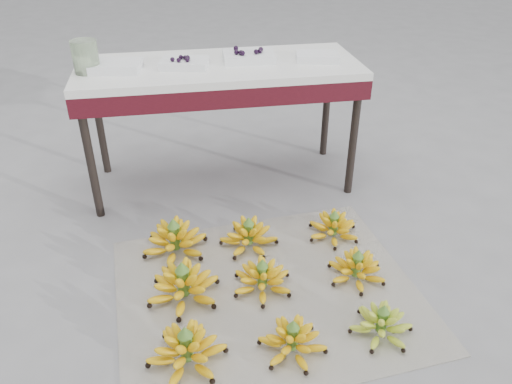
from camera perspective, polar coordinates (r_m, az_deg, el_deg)
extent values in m
plane|color=slate|center=(2.16, -1.80, -11.63)|extent=(60.00, 60.00, 0.00)
cube|color=white|center=(2.17, 1.35, -11.36)|extent=(1.34, 1.16, 0.01)
ellipsoid|color=yellow|center=(1.89, -7.89, -17.80)|extent=(0.32, 0.32, 0.08)
ellipsoid|color=yellow|center=(1.87, -7.98, -17.05)|extent=(0.23, 0.23, 0.06)
ellipsoid|color=yellow|center=(1.84, -8.06, -16.32)|extent=(0.15, 0.15, 0.05)
cylinder|color=#497627|center=(1.87, -7.98, -17.05)|extent=(0.05, 0.05, 0.12)
cone|color=#497627|center=(1.81, -8.15, -15.49)|extent=(0.06, 0.06, 0.04)
ellipsoid|color=yellow|center=(1.92, 4.17, -16.85)|extent=(0.33, 0.33, 0.07)
ellipsoid|color=yellow|center=(1.90, 4.21, -16.20)|extent=(0.23, 0.23, 0.06)
ellipsoid|color=yellow|center=(1.87, 4.24, -15.56)|extent=(0.15, 0.15, 0.05)
cylinder|color=#497627|center=(1.90, 4.21, -16.20)|extent=(0.04, 0.04, 0.10)
cone|color=#497627|center=(1.85, 4.29, -14.83)|extent=(0.05, 0.05, 0.04)
ellipsoid|color=#8EAD2E|center=(2.03, 14.09, -14.69)|extent=(0.29, 0.29, 0.07)
ellipsoid|color=#8EAD2E|center=(2.01, 14.21, -14.07)|extent=(0.21, 0.21, 0.05)
ellipsoid|color=#8EAD2E|center=(1.99, 14.32, -13.48)|extent=(0.14, 0.14, 0.04)
cylinder|color=#497627|center=(2.01, 14.21, -14.07)|extent=(0.04, 0.04, 0.10)
cone|color=#497627|center=(1.96, 14.44, -12.79)|extent=(0.05, 0.05, 0.04)
ellipsoid|color=yellow|center=(2.13, -8.24, -10.89)|extent=(0.32, 0.32, 0.09)
ellipsoid|color=yellow|center=(2.10, -8.33, -10.08)|extent=(0.22, 0.22, 0.07)
ellipsoid|color=yellow|center=(2.08, -8.41, -9.30)|extent=(0.15, 0.15, 0.06)
cylinder|color=#497627|center=(2.10, -8.33, -10.08)|extent=(0.05, 0.05, 0.13)
cone|color=#497627|center=(2.05, -8.50, -8.41)|extent=(0.06, 0.06, 0.05)
ellipsoid|color=yellow|center=(2.15, 0.72, -10.18)|extent=(0.27, 0.27, 0.08)
ellipsoid|color=yellow|center=(2.13, 0.72, -9.50)|extent=(0.19, 0.19, 0.06)
ellipsoid|color=yellow|center=(2.11, 0.73, -8.84)|extent=(0.13, 0.13, 0.05)
cylinder|color=#497627|center=(2.13, 0.72, -9.50)|extent=(0.04, 0.04, 0.11)
cone|color=#497627|center=(2.09, 0.74, -8.09)|extent=(0.05, 0.05, 0.04)
ellipsoid|color=yellow|center=(2.25, 11.39, -8.86)|extent=(0.27, 0.27, 0.08)
ellipsoid|color=yellow|center=(2.23, 11.48, -8.21)|extent=(0.19, 0.19, 0.06)
ellipsoid|color=yellow|center=(2.21, 11.56, -7.59)|extent=(0.13, 0.13, 0.05)
cylinder|color=#497627|center=(2.23, 11.48, -8.21)|extent=(0.04, 0.04, 0.10)
cone|color=#497627|center=(2.19, 11.65, -6.88)|extent=(0.05, 0.05, 0.04)
ellipsoid|color=yellow|center=(2.38, -9.21, -5.83)|extent=(0.36, 0.36, 0.09)
ellipsoid|color=yellow|center=(2.35, -9.29, -5.06)|extent=(0.25, 0.25, 0.07)
ellipsoid|color=yellow|center=(2.33, -9.36, -4.32)|extent=(0.17, 0.17, 0.06)
cylinder|color=#497627|center=(2.35, -9.29, -5.06)|extent=(0.05, 0.05, 0.12)
cone|color=#497627|center=(2.31, -9.45, -3.47)|extent=(0.06, 0.06, 0.05)
ellipsoid|color=yellow|center=(2.38, -0.83, -5.38)|extent=(0.35, 0.35, 0.08)
ellipsoid|color=yellow|center=(2.36, -0.84, -4.70)|extent=(0.25, 0.25, 0.06)
ellipsoid|color=yellow|center=(2.34, -0.85, -4.04)|extent=(0.16, 0.16, 0.05)
cylinder|color=#497627|center=(2.36, -0.84, -4.70)|extent=(0.04, 0.04, 0.11)
cone|color=#497627|center=(2.32, -0.85, -3.29)|extent=(0.05, 0.05, 0.04)
ellipsoid|color=yellow|center=(2.48, 8.81, -4.31)|extent=(0.27, 0.27, 0.07)
ellipsoid|color=yellow|center=(2.46, 8.87, -3.69)|extent=(0.19, 0.19, 0.06)
ellipsoid|color=yellow|center=(2.44, 8.93, -3.10)|extent=(0.12, 0.12, 0.05)
cylinder|color=#497627|center=(2.46, 8.87, -3.69)|extent=(0.04, 0.04, 0.10)
cone|color=#497627|center=(2.42, 9.00, -2.43)|extent=(0.05, 0.05, 0.04)
cylinder|color=black|center=(2.60, -18.42, 3.57)|extent=(0.04, 0.04, 0.66)
cylinder|color=black|center=(2.73, 11.07, 6.02)|extent=(0.04, 0.04, 0.66)
cylinder|color=black|center=(3.04, -17.50, 7.77)|extent=(0.04, 0.04, 0.66)
cylinder|color=black|center=(3.15, 8.07, 9.78)|extent=(0.04, 0.04, 0.66)
cube|color=#460D16|center=(2.69, -4.19, 12.65)|extent=(1.46, 0.58, 0.10)
cube|color=white|center=(2.67, -4.24, 14.03)|extent=(1.46, 0.58, 0.04)
cube|color=silver|center=(2.64, -15.89, 13.67)|extent=(0.29, 0.23, 0.04)
cube|color=silver|center=(2.63, -8.17, 14.38)|extent=(0.27, 0.22, 0.04)
sphere|color=black|center=(2.61, -8.10, 14.98)|extent=(0.02, 0.02, 0.02)
sphere|color=black|center=(2.62, -8.58, 15.00)|extent=(0.02, 0.02, 0.02)
sphere|color=black|center=(2.57, -8.83, 14.67)|extent=(0.02, 0.02, 0.02)
sphere|color=black|center=(2.61, -7.82, 15.00)|extent=(0.02, 0.02, 0.02)
sphere|color=black|center=(2.57, -7.85, 14.73)|extent=(0.02, 0.02, 0.02)
sphere|color=black|center=(2.59, -9.54, 14.72)|extent=(0.02, 0.02, 0.02)
sphere|color=black|center=(2.60, -7.79, 14.92)|extent=(0.02, 0.02, 0.02)
sphere|color=black|center=(2.59, -7.91, 14.88)|extent=(0.02, 0.02, 0.02)
cube|color=silver|center=(2.71, -0.82, 15.24)|extent=(0.28, 0.21, 0.04)
sphere|color=black|center=(2.73, -2.32, 16.11)|extent=(0.03, 0.03, 0.03)
sphere|color=black|center=(2.66, 0.01, 15.74)|extent=(0.03, 0.03, 0.03)
sphere|color=black|center=(2.71, 0.55, 15.99)|extent=(0.03, 0.03, 0.03)
sphere|color=black|center=(2.66, -2.26, 15.67)|extent=(0.03, 0.03, 0.03)
sphere|color=black|center=(2.68, 0.47, 15.83)|extent=(0.03, 0.03, 0.03)
sphere|color=black|center=(2.64, -1.61, 15.61)|extent=(0.03, 0.03, 0.03)
sphere|color=black|center=(2.72, -2.31, 16.07)|extent=(0.03, 0.03, 0.03)
sphere|color=black|center=(2.64, -1.54, 15.58)|extent=(0.03, 0.03, 0.03)
sphere|color=black|center=(2.65, -1.74, 15.63)|extent=(0.03, 0.03, 0.03)
cube|color=silver|center=(2.73, 7.03, 15.10)|extent=(0.25, 0.20, 0.04)
cylinder|color=#B4CFA4|center=(2.63, -18.91, 14.43)|extent=(0.13, 0.13, 0.16)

